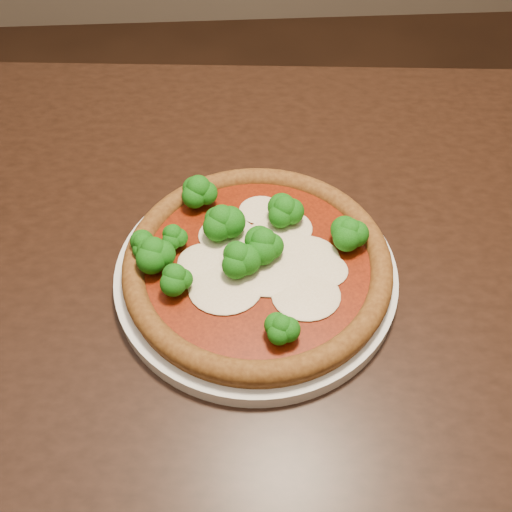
{
  "coord_description": "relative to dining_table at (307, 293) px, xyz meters",
  "views": [
    {
      "loc": [
        0.11,
        -0.39,
        1.26
      ],
      "look_at": [
        0.13,
        -0.0,
        0.79
      ],
      "focal_mm": 40.0,
      "sensor_mm": 36.0,
      "label": 1
    }
  ],
  "objects": [
    {
      "name": "pizza",
      "position": [
        -0.07,
        -0.05,
        0.14
      ],
      "size": [
        0.29,
        0.29,
        0.06
      ],
      "rotation": [
        0.0,
        0.0,
        -0.31
      ],
      "color": "brown",
      "rests_on": "plate"
    },
    {
      "name": "plate",
      "position": [
        -0.07,
        -0.05,
        0.11
      ],
      "size": [
        0.31,
        0.31,
        0.02
      ],
      "primitive_type": "cylinder",
      "color": "silver",
      "rests_on": "dining_table"
    },
    {
      "name": "dining_table",
      "position": [
        0.0,
        0.0,
        0.0
      ],
      "size": [
        1.23,
        0.84,
        0.75
      ],
      "rotation": [
        0.0,
        0.0,
        -0.08
      ],
      "color": "black",
      "rests_on": "floor"
    },
    {
      "name": "floor",
      "position": [
        -0.2,
        -0.05,
        -0.65
      ],
      "size": [
        4.0,
        4.0,
        0.0
      ],
      "primitive_type": "plane",
      "color": "black",
      "rests_on": "ground"
    }
  ]
}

